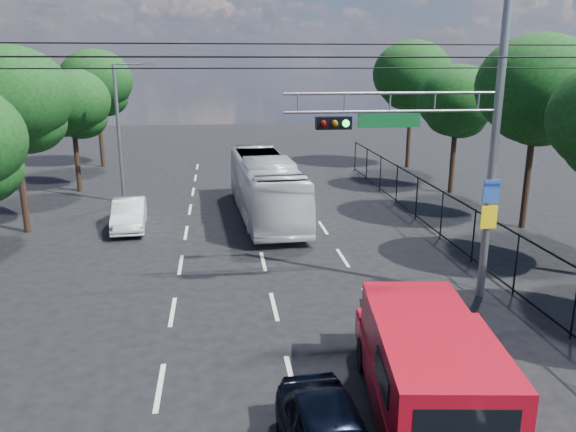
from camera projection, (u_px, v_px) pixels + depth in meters
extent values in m
cube|color=beige|center=(160.00, 387.00, 12.65)|extent=(0.12, 2.00, 0.01)
cube|color=beige|center=(173.00, 312.00, 16.48)|extent=(0.12, 2.00, 0.01)
cube|color=beige|center=(181.00, 265.00, 20.31)|extent=(0.12, 2.00, 0.01)
cube|color=beige|center=(186.00, 233.00, 24.14)|extent=(0.12, 2.00, 0.01)
cube|color=beige|center=(190.00, 209.00, 27.96)|extent=(0.12, 2.00, 0.01)
cube|color=beige|center=(193.00, 192.00, 31.79)|extent=(0.12, 2.00, 0.01)
cube|color=beige|center=(195.00, 178.00, 35.62)|extent=(0.12, 2.00, 0.01)
cube|color=beige|center=(197.00, 167.00, 39.45)|extent=(0.12, 2.00, 0.01)
cube|color=beige|center=(291.00, 378.00, 13.01)|extent=(0.12, 2.00, 0.01)
cube|color=beige|center=(274.00, 306.00, 16.84)|extent=(0.12, 2.00, 0.01)
cube|color=beige|center=(263.00, 261.00, 20.67)|extent=(0.12, 2.00, 0.01)
cube|color=beige|center=(256.00, 230.00, 24.50)|extent=(0.12, 2.00, 0.01)
cube|color=beige|center=(250.00, 207.00, 28.32)|extent=(0.12, 2.00, 0.01)
cube|color=beige|center=(246.00, 190.00, 32.15)|extent=(0.12, 2.00, 0.01)
cube|color=beige|center=(243.00, 177.00, 35.98)|extent=(0.12, 2.00, 0.01)
cube|color=beige|center=(240.00, 166.00, 39.81)|extent=(0.12, 2.00, 0.01)
cube|color=beige|center=(416.00, 369.00, 13.37)|extent=(0.12, 2.00, 0.01)
cube|color=beige|center=(371.00, 301.00, 17.20)|extent=(0.12, 2.00, 0.01)
cube|color=beige|center=(343.00, 258.00, 21.03)|extent=(0.12, 2.00, 0.01)
cube|color=beige|center=(323.00, 228.00, 24.86)|extent=(0.12, 2.00, 0.01)
cube|color=beige|center=(309.00, 206.00, 28.68)|extent=(0.12, 2.00, 0.01)
cube|color=beige|center=(298.00, 189.00, 32.51)|extent=(0.12, 2.00, 0.01)
cube|color=beige|center=(289.00, 176.00, 36.34)|extent=(0.12, 2.00, 0.01)
cube|color=beige|center=(282.00, 165.00, 40.17)|extent=(0.12, 2.00, 0.01)
cylinder|color=slate|center=(494.00, 145.00, 16.37)|extent=(0.24, 0.24, 9.50)
cylinder|color=slate|center=(394.00, 93.00, 15.60)|extent=(6.20, 0.08, 0.08)
cylinder|color=slate|center=(393.00, 111.00, 15.73)|extent=(6.20, 0.08, 0.08)
cube|color=black|center=(333.00, 123.00, 15.61)|extent=(1.00, 0.28, 0.35)
sphere|color=#3F0505|center=(323.00, 124.00, 15.42)|extent=(0.20, 0.20, 0.20)
sphere|color=#4C3805|center=(335.00, 124.00, 15.46)|extent=(0.20, 0.20, 0.20)
sphere|color=#0CE533|center=(346.00, 123.00, 15.50)|extent=(0.20, 0.20, 0.20)
cube|color=#0B5020|center=(389.00, 120.00, 15.79)|extent=(1.80, 0.05, 0.40)
cube|color=#244BAC|center=(491.00, 191.00, 16.59)|extent=(0.50, 0.04, 0.70)
cube|color=yellow|center=(489.00, 217.00, 16.80)|extent=(0.50, 0.04, 0.70)
cylinder|color=slate|center=(479.00, 102.00, 15.97)|extent=(0.05, 0.05, 0.50)
cylinder|color=slate|center=(435.00, 102.00, 15.81)|extent=(0.05, 0.05, 0.50)
cylinder|color=slate|center=(390.00, 102.00, 15.65)|extent=(0.05, 0.05, 0.50)
cylinder|color=slate|center=(345.00, 103.00, 15.50)|extent=(0.05, 0.05, 0.50)
cylinder|color=slate|center=(298.00, 103.00, 15.34)|extent=(0.05, 0.05, 0.50)
cylinder|color=slate|center=(119.00, 135.00, 28.53)|extent=(0.18, 0.18, 7.00)
cylinder|color=slate|center=(130.00, 64.00, 27.71)|extent=(1.60, 0.09, 0.09)
cube|color=slate|center=(149.00, 64.00, 27.81)|extent=(0.60, 0.22, 0.15)
cylinder|color=black|center=(281.00, 57.00, 13.03)|extent=(22.00, 0.04, 0.04)
cylinder|color=black|center=(267.00, 44.00, 16.27)|extent=(22.00, 0.04, 0.04)
cylinder|color=black|center=(263.00, 68.00, 17.89)|extent=(22.00, 0.04, 0.04)
cube|color=black|center=(464.00, 204.00, 21.07)|extent=(0.04, 34.00, 0.06)
cube|color=black|center=(460.00, 249.00, 21.54)|extent=(0.04, 34.00, 0.06)
cylinder|color=black|center=(575.00, 304.00, 14.62)|extent=(0.06, 0.06, 2.00)
cylinder|color=black|center=(516.00, 264.00, 17.49)|extent=(0.06, 0.06, 2.00)
cylinder|color=black|center=(474.00, 236.00, 20.36)|extent=(0.06, 0.06, 2.00)
cylinder|color=black|center=(442.00, 214.00, 23.23)|extent=(0.06, 0.06, 2.00)
cylinder|color=black|center=(417.00, 198.00, 26.10)|extent=(0.06, 0.06, 2.00)
cylinder|color=black|center=(397.00, 184.00, 28.97)|extent=(0.06, 0.06, 2.00)
cylinder|color=black|center=(380.00, 173.00, 31.85)|extent=(0.06, 0.06, 2.00)
cylinder|color=black|center=(367.00, 164.00, 34.72)|extent=(0.06, 0.06, 2.00)
cylinder|color=black|center=(355.00, 156.00, 37.59)|extent=(0.06, 0.06, 2.00)
cylinder|color=black|center=(528.00, 175.00, 24.33)|extent=(0.28, 0.28, 4.76)
ellipsoid|color=black|center=(538.00, 86.00, 23.34)|extent=(5.10, 5.10, 4.33)
ellipsoid|color=black|center=(540.00, 114.00, 23.99)|extent=(3.40, 3.40, 2.72)
ellipsoid|color=black|center=(530.00, 112.00, 23.38)|extent=(3.23, 3.23, 2.58)
cylinder|color=black|center=(453.00, 157.00, 31.08)|extent=(0.28, 0.28, 4.03)
ellipsoid|color=black|center=(457.00, 99.00, 30.24)|extent=(4.32, 4.32, 3.67)
ellipsoid|color=black|center=(461.00, 117.00, 30.84)|extent=(2.88, 2.88, 2.30)
ellipsoid|color=black|center=(451.00, 115.00, 30.23)|extent=(2.74, 2.74, 2.19)
cylinder|color=black|center=(409.00, 132.00, 38.64)|extent=(0.28, 0.28, 4.93)
ellipsoid|color=black|center=(412.00, 74.00, 37.61)|extent=(5.28, 5.28, 4.49)
ellipsoid|color=black|center=(415.00, 92.00, 38.28)|extent=(3.52, 3.52, 2.82)
ellipsoid|color=black|center=(407.00, 90.00, 37.66)|extent=(3.34, 3.34, 2.68)
cylinder|color=black|center=(22.00, 181.00, 23.69)|extent=(0.28, 0.28, 4.48)
ellipsoid|color=black|center=(11.00, 96.00, 22.76)|extent=(4.80, 4.80, 4.08)
ellipsoid|color=black|center=(27.00, 123.00, 23.39)|extent=(3.20, 3.20, 2.56)
ellipsoid|color=black|center=(3.00, 121.00, 22.78)|extent=(3.04, 3.04, 2.43)
cylinder|color=black|center=(77.00, 157.00, 31.46)|extent=(0.28, 0.28, 3.92)
ellipsoid|color=black|center=(71.00, 101.00, 30.65)|extent=(4.20, 4.20, 3.57)
ellipsoid|color=black|center=(82.00, 119.00, 31.24)|extent=(2.80, 2.80, 2.24)
ellipsoid|color=black|center=(65.00, 117.00, 30.64)|extent=(2.66, 2.66, 2.13)
cylinder|color=black|center=(101.00, 134.00, 39.01)|extent=(0.28, 0.28, 4.59)
ellipsoid|color=black|center=(96.00, 80.00, 38.05)|extent=(4.92, 4.92, 4.18)
ellipsoid|color=black|center=(104.00, 97.00, 38.69)|extent=(3.28, 3.28, 2.62)
ellipsoid|color=black|center=(91.00, 95.00, 38.08)|extent=(3.12, 3.12, 2.49)
cylinder|color=black|center=(365.00, 354.00, 13.28)|extent=(0.40, 0.83, 0.80)
cylinder|color=black|center=(446.00, 355.00, 13.27)|extent=(0.40, 0.83, 0.80)
cube|color=maroon|center=(423.00, 384.00, 11.49)|extent=(2.90, 5.93, 0.64)
cube|color=maroon|center=(400.00, 324.00, 13.94)|extent=(2.17, 0.90, 0.63)
cube|color=black|center=(399.00, 308.00, 14.16)|extent=(1.98, 0.71, 0.35)
cube|color=maroon|center=(412.00, 319.00, 12.53)|extent=(2.26, 2.02, 1.08)
cube|color=black|center=(421.00, 335.00, 11.69)|extent=(1.76, 0.29, 0.63)
cube|color=maroon|center=(442.00, 378.00, 10.04)|extent=(2.48, 3.16, 1.20)
cube|color=black|center=(502.00, 377.00, 10.03)|extent=(0.23, 1.36, 0.51)
cube|color=black|center=(382.00, 376.00, 10.04)|extent=(0.23, 1.36, 0.51)
cube|color=black|center=(466.00, 427.00, 8.65)|extent=(1.64, 0.27, 0.63)
imported|color=silver|center=(266.00, 187.00, 26.37)|extent=(3.02, 10.47, 2.88)
imported|color=silver|center=(129.00, 214.00, 24.62)|extent=(1.68, 3.99, 1.28)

